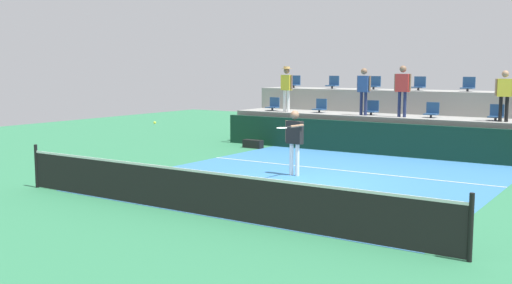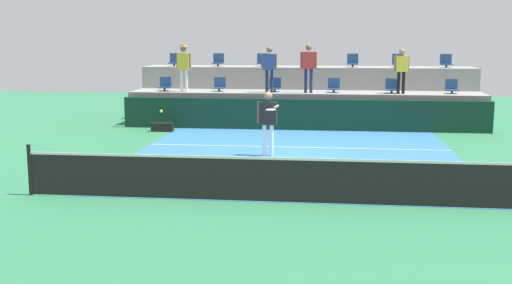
{
  "view_description": "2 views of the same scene",
  "coord_description": "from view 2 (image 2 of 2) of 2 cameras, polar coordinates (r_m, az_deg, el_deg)",
  "views": [
    {
      "loc": [
        7.39,
        -13.19,
        2.94
      ],
      "look_at": [
        -0.74,
        -0.92,
        1.12
      ],
      "focal_mm": 42.2,
      "sensor_mm": 36.0,
      "label": 1
    },
    {
      "loc": [
        1.0,
        -16.11,
        3.26
      ],
      "look_at": [
        -0.72,
        -1.88,
        0.86
      ],
      "focal_mm": 44.11,
      "sensor_mm": 36.0,
      "label": 2
    }
  ],
  "objects": [
    {
      "name": "ground_plane",
      "position": [
        16.47,
        3.27,
        -1.94
      ],
      "size": [
        40.0,
        40.0,
        0.0
      ],
      "primitive_type": "plane",
      "color": "#2D754C"
    },
    {
      "name": "court_inner_paint",
      "position": [
        17.45,
        3.48,
        -1.28
      ],
      "size": [
        9.0,
        10.0,
        0.01
      ],
      "primitive_type": "cube",
      "color": "teal",
      "rests_on": "ground_plane"
    },
    {
      "name": "court_service_line",
      "position": [
        18.82,
        3.74,
        -0.48
      ],
      "size": [
        9.0,
        0.06,
        0.0
      ],
      "primitive_type": "cube",
      "color": "white",
      "rests_on": "ground_plane"
    },
    {
      "name": "tennis_net",
      "position": [
        12.46,
        2.11,
        -3.3
      ],
      "size": [
        10.48,
        0.08,
        1.07
      ],
      "color": "black",
      "rests_on": "ground_plane"
    },
    {
      "name": "sponsor_backboard",
      "position": [
        22.3,
        4.27,
        2.49
      ],
      "size": [
        13.0,
        0.16,
        1.1
      ],
      "primitive_type": "cube",
      "color": "#0F3323",
      "rests_on": "ground_plane"
    },
    {
      "name": "seating_tier_lower",
      "position": [
        23.58,
        4.42,
        3.05
      ],
      "size": [
        13.0,
        1.8,
        1.25
      ],
      "primitive_type": "cube",
      "color": "gray",
      "rests_on": "ground_plane"
    },
    {
      "name": "seating_tier_upper",
      "position": [
        25.33,
        4.61,
        4.46
      ],
      "size": [
        13.0,
        1.8,
        2.1
      ],
      "primitive_type": "cube",
      "color": "gray",
      "rests_on": "ground_plane"
    },
    {
      "name": "stadium_chair_lower_far_left",
      "position": [
        24.25,
        -8.25,
        5.15
      ],
      "size": [
        0.44,
        0.4,
        0.52
      ],
      "color": "#2D2D33",
      "rests_on": "seating_tier_lower"
    },
    {
      "name": "stadium_chair_lower_left",
      "position": [
        23.79,
        -3.33,
        5.15
      ],
      "size": [
        0.44,
        0.4,
        0.52
      ],
      "color": "#2D2D33",
      "rests_on": "seating_tier_lower"
    },
    {
      "name": "stadium_chair_lower_mid_left",
      "position": [
        23.51,
        1.73,
        5.11
      ],
      "size": [
        0.44,
        0.4,
        0.52
      ],
      "color": "#2D2D33",
      "rests_on": "seating_tier_lower"
    },
    {
      "name": "stadium_chair_lower_mid_right",
      "position": [
        23.42,
        7.07,
        5.02
      ],
      "size": [
        0.44,
        0.4,
        0.52
      ],
      "color": "#2D2D33",
      "rests_on": "seating_tier_lower"
    },
    {
      "name": "stadium_chair_lower_right",
      "position": [
        23.52,
        12.19,
        4.9
      ],
      "size": [
        0.44,
        0.4,
        0.52
      ],
      "color": "#2D2D33",
      "rests_on": "seating_tier_lower"
    },
    {
      "name": "stadium_chair_lower_far_right",
      "position": [
        23.81,
        17.32,
        4.74
      ],
      "size": [
        0.44,
        0.4,
        0.52
      ],
      "color": "#2D2D33",
      "rests_on": "seating_tier_lower"
    },
    {
      "name": "stadium_chair_upper_far_left",
      "position": [
        25.96,
        -7.39,
        7.33
      ],
      "size": [
        0.44,
        0.4,
        0.52
      ],
      "color": "#2D2D33",
      "rests_on": "seating_tier_upper"
    },
    {
      "name": "stadium_chair_upper_left",
      "position": [
        25.58,
        -3.44,
        7.36
      ],
      "size": [
        0.44,
        0.4,
        0.52
      ],
      "color": "#2D2D33",
      "rests_on": "seating_tier_upper"
    },
    {
      "name": "stadium_chair_upper_mid_left",
      "position": [
        25.32,
        0.58,
        7.35
      ],
      "size": [
        0.44,
        0.4,
        0.52
      ],
      "color": "#2D2D33",
      "rests_on": "seating_tier_upper"
    },
    {
      "name": "stadium_chair_upper_center",
      "position": [
        25.19,
        4.65,
        7.31
      ],
      "size": [
        0.44,
        0.4,
        0.52
      ],
      "color": "#2D2D33",
      "rests_on": "seating_tier_upper"
    },
    {
      "name": "stadium_chair_upper_mid_right",
      "position": [
        25.18,
        8.76,
        7.23
      ],
      "size": [
        0.44,
        0.4,
        0.52
      ],
      "color": "#2D2D33",
      "rests_on": "seating_tier_upper"
    },
    {
      "name": "stadium_chair_upper_right",
      "position": [
        25.29,
        12.75,
        7.12
      ],
      "size": [
        0.44,
        0.4,
        0.52
      ],
      "color": "#2D2D33",
      "rests_on": "seating_tier_upper"
    },
    {
      "name": "stadium_chair_upper_far_right",
      "position": [
        25.54,
        16.86,
        6.97
      ],
      "size": [
        0.44,
        0.4,
        0.52
      ],
      "color": "#2D2D33",
      "rests_on": "seating_tier_upper"
    },
    {
      "name": "tennis_player",
      "position": [
        17.26,
        1.1,
        2.33
      ],
      "size": [
        0.62,
        1.27,
        1.79
      ],
      "color": "white",
      "rests_on": "ground_plane"
    },
    {
      "name": "spectator_with_hat",
      "position": [
        23.63,
        -6.58,
        7.16
      ],
      "size": [
        0.59,
        0.48,
        1.75
      ],
      "color": "white",
      "rests_on": "seating_tier_lower"
    },
    {
      "name": "spectator_in_grey",
      "position": [
        23.1,
        1.22,
        7.01
      ],
      "size": [
        0.59,
        0.28,
        1.68
      ],
      "color": "navy",
      "rests_on": "seating_tier_lower"
    },
    {
      "name": "spectator_leaning_on_rail",
      "position": [
        23.0,
        4.79,
        7.13
      ],
      "size": [
        0.61,
        0.25,
        1.77
      ],
      "color": "navy",
      "rests_on": "seating_tier_lower"
    },
    {
      "name": "spectator_in_white",
      "position": [
        23.12,
        13.07,
        6.65
      ],
      "size": [
        0.57,
        0.26,
        1.61
      ],
      "color": "black",
      "rests_on": "seating_tier_lower"
    },
    {
      "name": "tennis_ball",
      "position": [
        14.46,
        -8.59,
        2.78
      ],
      "size": [
        0.07,
        0.07,
        0.07
      ],
      "color": "#CCE033"
    },
    {
      "name": "equipment_bag",
      "position": [
        22.22,
        -8.48,
        1.34
      ],
      "size": [
        0.76,
        0.28,
        0.3
      ],
      "primitive_type": "cube",
      "color": "black",
      "rests_on": "ground_plane"
    }
  ]
}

